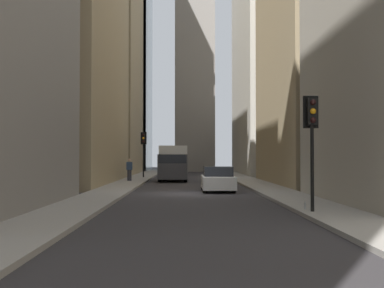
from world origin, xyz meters
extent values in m
plane|color=#302D30|center=(0.00, 0.00, 0.00)|extent=(135.00, 135.00, 0.00)
cube|color=gray|center=(0.00, 4.50, 0.07)|extent=(90.00, 2.20, 0.14)
cube|color=gray|center=(0.00, -4.50, 0.07)|extent=(90.00, 2.20, 0.14)
cube|color=#9E8966|center=(8.42, -10.60, 9.05)|extent=(15.63, 10.00, 18.11)
cube|color=#B7B2A5|center=(29.14, -10.60, 12.85)|extent=(18.60, 10.00, 25.71)
cube|color=#9E8966|center=(30.17, 10.60, 16.85)|extent=(18.75, 10.00, 33.69)
cube|color=gray|center=(40.23, -0.81, 12.36)|extent=(5.15, 5.15, 24.73)
cube|color=silver|center=(15.17, 1.40, 1.54)|extent=(4.60, 2.25, 2.60)
cube|color=#38383D|center=(11.97, 1.40, 1.19)|extent=(1.90, 2.25, 1.90)
cube|color=black|center=(11.97, 1.40, 1.79)|extent=(1.92, 2.09, 0.64)
cylinder|color=black|center=(11.97, 0.41, 0.44)|extent=(0.88, 0.28, 0.88)
cylinder|color=black|center=(11.97, 2.38, 0.44)|extent=(0.88, 0.28, 0.88)
cylinder|color=black|center=(16.57, 0.41, 0.44)|extent=(0.88, 0.28, 0.88)
cylinder|color=black|center=(16.57, 2.38, 0.44)|extent=(0.88, 0.28, 0.88)
cube|color=silver|center=(1.77, -1.40, 0.53)|extent=(4.30, 1.78, 0.70)
cube|color=black|center=(1.57, -1.40, 1.15)|extent=(2.10, 1.58, 0.54)
cylinder|color=black|center=(3.12, -2.18, 0.32)|extent=(0.64, 0.22, 0.64)
cylinder|color=black|center=(3.12, -0.62, 0.32)|extent=(0.64, 0.22, 0.64)
cylinder|color=black|center=(0.42, -2.18, 0.32)|extent=(0.64, 0.22, 0.64)
cylinder|color=black|center=(0.42, -0.62, 0.32)|extent=(0.64, 0.22, 0.64)
cylinder|color=black|center=(-10.06, -3.82, 1.59)|extent=(0.12, 0.12, 2.89)
cube|color=black|center=(-10.06, -3.82, 3.48)|extent=(0.28, 0.32, 0.90)
cube|color=black|center=(-9.91, -3.82, 3.48)|extent=(0.03, 0.52, 1.10)
sphere|color=black|center=(-10.22, -3.82, 3.78)|extent=(0.20, 0.20, 0.20)
sphere|color=orange|center=(-10.22, -3.82, 3.48)|extent=(0.20, 0.20, 0.20)
sphere|color=black|center=(-10.22, -3.82, 3.18)|extent=(0.20, 0.20, 0.20)
cylinder|color=black|center=(18.24, 4.16, 1.65)|extent=(0.12, 0.12, 3.02)
cube|color=black|center=(18.24, 4.16, 3.61)|extent=(0.28, 0.32, 0.90)
cube|color=black|center=(18.40, 4.16, 3.61)|extent=(0.03, 0.52, 1.10)
sphere|color=black|center=(18.08, 4.16, 3.91)|extent=(0.20, 0.20, 0.20)
sphere|color=orange|center=(18.08, 4.16, 3.61)|extent=(0.20, 0.20, 0.20)
sphere|color=black|center=(18.08, 4.16, 3.31)|extent=(0.20, 0.20, 0.20)
cylinder|color=#33333D|center=(11.76, 4.61, 0.55)|extent=(0.16, 0.16, 0.83)
cylinder|color=#33333D|center=(11.76, 4.78, 0.55)|extent=(0.16, 0.16, 0.83)
cube|color=navy|center=(11.76, 4.69, 1.26)|extent=(0.26, 0.44, 0.59)
sphere|color=tan|center=(11.76, 4.69, 1.71)|extent=(0.22, 0.22, 0.22)
cylinder|color=#999EA3|center=(-9.27, -3.76, 0.24)|extent=(0.07, 0.07, 0.20)
cylinder|color=#999EA3|center=(-9.27, -3.76, 0.38)|extent=(0.03, 0.03, 0.07)
camera|label=1|loc=(-27.05, 0.44, 1.97)|focal=47.60mm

